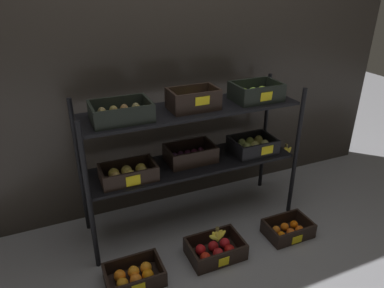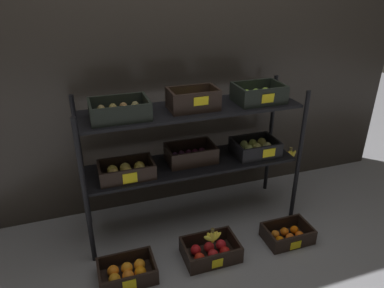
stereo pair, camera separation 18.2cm
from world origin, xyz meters
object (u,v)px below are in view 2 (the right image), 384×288
object	(u,v)px
crate_ground_apple_red	(211,251)
banana_bunch_loose	(213,237)
display_rack	(194,136)
crate_ground_tangerine	(287,235)
crate_ground_orange	(127,272)

from	to	relation	value
crate_ground_apple_red	banana_bunch_loose	bearing A→B (deg)	-38.76
display_rack	banana_bunch_loose	bearing A→B (deg)	-91.92
display_rack	crate_ground_tangerine	xyz separation A→B (m)	(0.57, -0.44, -0.68)
display_rack	banana_bunch_loose	size ratio (longest dim) A/B	11.49
crate_ground_tangerine	banana_bunch_loose	bearing A→B (deg)	179.00
display_rack	banana_bunch_loose	world-z (taller)	display_rack
display_rack	crate_ground_apple_red	size ratio (longest dim) A/B	4.41
banana_bunch_loose	crate_ground_apple_red	bearing A→B (deg)	141.24
crate_ground_tangerine	banana_bunch_loose	size ratio (longest dim) A/B	2.34
display_rack	crate_ground_tangerine	size ratio (longest dim) A/B	4.91
crate_ground_orange	banana_bunch_loose	size ratio (longest dim) A/B	2.49
crate_ground_apple_red	banana_bunch_loose	distance (m)	0.12
crate_ground_apple_red	crate_ground_orange	bearing A→B (deg)	-179.29
display_rack	banana_bunch_loose	xyz separation A→B (m)	(-0.01, -0.43, -0.55)
crate_ground_apple_red	banana_bunch_loose	xyz separation A→B (m)	(0.01, -0.01, 0.12)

